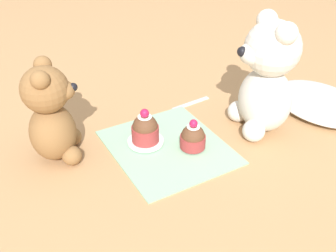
# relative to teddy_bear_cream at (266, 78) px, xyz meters

# --- Properties ---
(ground_plane) EXTENTS (4.00, 4.00, 0.00)m
(ground_plane) POSITION_rel_teddy_bear_cream_xyz_m (-0.04, -0.22, -0.13)
(ground_plane) COLOR tan
(knitted_placemat) EXTENTS (0.27, 0.23, 0.01)m
(knitted_placemat) POSITION_rel_teddy_bear_cream_xyz_m (-0.04, -0.22, -0.13)
(knitted_placemat) COLOR #8EBC99
(knitted_placemat) RESTS_ON ground_plane
(tulle_cloth) EXTENTS (0.25, 0.19, 0.04)m
(tulle_cloth) POSITION_rel_teddy_bear_cream_xyz_m (0.01, 0.19, -0.11)
(tulle_cloth) COLOR white
(tulle_cloth) RESTS_ON ground_plane
(teddy_bear_cream) EXTENTS (0.16, 0.15, 0.27)m
(teddy_bear_cream) POSITION_rel_teddy_bear_cream_xyz_m (0.00, 0.00, 0.00)
(teddy_bear_cream) COLOR silver
(teddy_bear_cream) RESTS_ON ground_plane
(teddy_bear_tan) EXTENTS (0.13, 0.12, 0.21)m
(teddy_bear_tan) POSITION_rel_teddy_bear_cream_xyz_m (-0.13, -0.44, -0.03)
(teddy_bear_tan) COLOR olive
(teddy_bear_tan) RESTS_ON ground_plane
(cupcake_near_cream_bear) EXTENTS (0.06, 0.06, 0.07)m
(cupcake_near_cream_bear) POSITION_rel_teddy_bear_cream_xyz_m (-0.01, -0.18, -0.10)
(cupcake_near_cream_bear) COLOR #993333
(cupcake_near_cream_bear) RESTS_ON knitted_placemat
(saucer_plate) EXTENTS (0.08, 0.08, 0.01)m
(saucer_plate) POSITION_rel_teddy_bear_cream_xyz_m (-0.07, -0.26, -0.12)
(saucer_plate) COLOR white
(saucer_plate) RESTS_ON knitted_placemat
(cupcake_near_tan_bear) EXTENTS (0.06, 0.06, 0.08)m
(cupcake_near_tan_bear) POSITION_rel_teddy_bear_cream_xyz_m (-0.07, -0.26, -0.09)
(cupcake_near_tan_bear) COLOR #993333
(cupcake_near_tan_bear) RESTS_ON saucer_plate
(teaspoon) EXTENTS (0.02, 0.11, 0.01)m
(teaspoon) POSITION_rel_teddy_bear_cream_xyz_m (-0.17, -0.08, -0.13)
(teaspoon) COLOR silver
(teaspoon) RESTS_ON ground_plane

